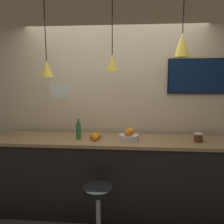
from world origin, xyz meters
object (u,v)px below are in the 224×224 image
object	(u,v)px
juice_bottle	(79,131)
spread_jar	(198,138)
bar_stool	(98,207)
fruit_bowl	(129,136)
mounted_tv	(198,76)

from	to	relation	value
juice_bottle	spread_jar	distance (m)	1.49
bar_stool	juice_bottle	world-z (taller)	juice_bottle
bar_stool	juice_bottle	bearing A→B (deg)	122.55
fruit_bowl	bar_stool	bearing A→B (deg)	-123.01
bar_stool	juice_bottle	size ratio (longest dim) A/B	2.37
fruit_bowl	juice_bottle	xyz separation A→B (m)	(-0.65, 0.00, 0.05)
bar_stool	mounted_tv	size ratio (longest dim) A/B	0.77
juice_bottle	spread_jar	xyz separation A→B (m)	(1.49, 0.00, -0.06)
spread_jar	mounted_tv	size ratio (longest dim) A/B	0.13
mounted_tv	bar_stool	bearing A→B (deg)	-144.04
bar_stool	mounted_tv	world-z (taller)	mounted_tv
spread_jar	juice_bottle	bearing A→B (deg)	-180.00
fruit_bowl	spread_jar	world-z (taller)	fruit_bowl
bar_stool	spread_jar	world-z (taller)	spread_jar
juice_bottle	mounted_tv	world-z (taller)	mounted_tv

